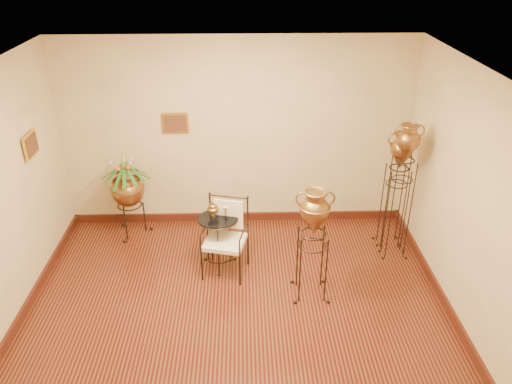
{
  "coord_description": "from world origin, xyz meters",
  "views": [
    {
      "loc": [
        0.1,
        -4.2,
        3.98
      ],
      "look_at": [
        0.25,
        1.3,
        1.1
      ],
      "focal_mm": 35.0,
      "sensor_mm": 36.0,
      "label": 1
    }
  ],
  "objects_px": {
    "amphora_mid": "(396,191)",
    "side_table": "(219,241)",
    "amphora_tall": "(401,190)",
    "planter_urn": "(127,187)",
    "armchair": "(225,239)"
  },
  "relations": [
    {
      "from": "amphora_mid",
      "to": "planter_urn",
      "type": "bearing_deg",
      "value": 173.3
    },
    {
      "from": "amphora_mid",
      "to": "side_table",
      "type": "bearing_deg",
      "value": -170.06
    },
    {
      "from": "amphora_tall",
      "to": "planter_urn",
      "type": "bearing_deg",
      "value": 170.58
    },
    {
      "from": "armchair",
      "to": "amphora_tall",
      "type": "bearing_deg",
      "value": 23.11
    },
    {
      "from": "planter_urn",
      "to": "armchair",
      "type": "height_order",
      "value": "planter_urn"
    },
    {
      "from": "armchair",
      "to": "amphora_mid",
      "type": "bearing_deg",
      "value": 27.38
    },
    {
      "from": "amphora_tall",
      "to": "amphora_mid",
      "type": "bearing_deg",
      "value": 90.0
    },
    {
      "from": "amphora_tall",
      "to": "armchair",
      "type": "height_order",
      "value": "amphora_tall"
    },
    {
      "from": "amphora_tall",
      "to": "armchair",
      "type": "distance_m",
      "value": 2.38
    },
    {
      "from": "armchair",
      "to": "side_table",
      "type": "xyz_separation_m",
      "value": [
        -0.09,
        0.15,
        -0.13
      ]
    },
    {
      "from": "amphora_mid",
      "to": "planter_urn",
      "type": "relative_size",
      "value": 1.27
    },
    {
      "from": "armchair",
      "to": "side_table",
      "type": "height_order",
      "value": "armchair"
    },
    {
      "from": "amphora_tall",
      "to": "amphora_mid",
      "type": "relative_size",
      "value": 1.1
    },
    {
      "from": "armchair",
      "to": "side_table",
      "type": "bearing_deg",
      "value": 133.72
    },
    {
      "from": "amphora_mid",
      "to": "planter_urn",
      "type": "height_order",
      "value": "amphora_mid"
    }
  ]
}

